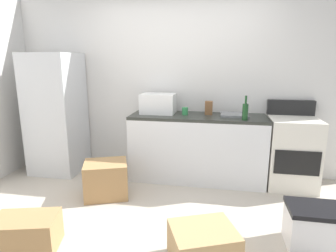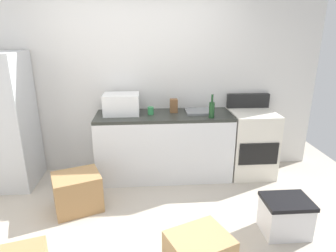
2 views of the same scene
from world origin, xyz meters
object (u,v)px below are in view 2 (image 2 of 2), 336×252
(refrigerator, at_px, (2,122))
(knife_block, at_px, (174,106))
(microwave, at_px, (122,104))
(wine_bottle, at_px, (212,109))
(cardboard_box_large, at_px, (199,251))
(storage_bin, at_px, (285,216))
(stove_oven, at_px, (251,142))
(cardboard_box_small, at_px, (78,192))
(coffee_mug, at_px, (151,111))

(refrigerator, distance_m, knife_block, 2.20)
(microwave, height_order, wine_bottle, wine_bottle)
(refrigerator, distance_m, cardboard_box_large, 2.87)
(refrigerator, height_order, knife_block, refrigerator)
(refrigerator, relative_size, storage_bin, 3.73)
(microwave, relative_size, wine_bottle, 1.53)
(storage_bin, bearing_deg, cardboard_box_large, -158.44)
(stove_oven, xyz_separation_m, cardboard_box_small, (-2.25, -0.73, -0.25))
(stove_oven, height_order, microwave, microwave)
(stove_oven, relative_size, microwave, 2.39)
(refrigerator, bearing_deg, knife_block, 3.63)
(cardboard_box_small, xyz_separation_m, storage_bin, (2.17, -0.58, -0.02))
(cardboard_box_small, bearing_deg, storage_bin, -15.09)
(cardboard_box_small, relative_size, storage_bin, 1.09)
(refrigerator, bearing_deg, microwave, 4.05)
(coffee_mug, bearing_deg, cardboard_box_small, -139.50)
(wine_bottle, height_order, storage_bin, wine_bottle)
(coffee_mug, height_order, cardboard_box_large, coffee_mug)
(cardboard_box_large, relative_size, storage_bin, 1.11)
(stove_oven, bearing_deg, coffee_mug, -179.94)
(refrigerator, relative_size, cardboard_box_small, 3.42)
(stove_oven, bearing_deg, cardboard_box_large, -121.22)
(microwave, height_order, storage_bin, microwave)
(microwave, relative_size, cardboard_box_large, 0.90)
(refrigerator, relative_size, knife_block, 9.54)
(cardboard_box_large, distance_m, storage_bin, 1.01)
(stove_oven, xyz_separation_m, storage_bin, (-0.09, -1.32, -0.27))
(coffee_mug, distance_m, knife_block, 0.33)
(refrigerator, relative_size, wine_bottle, 5.73)
(microwave, distance_m, coffee_mug, 0.39)
(refrigerator, relative_size, microwave, 3.73)
(knife_block, bearing_deg, coffee_mug, -164.78)
(microwave, relative_size, coffee_mug, 4.60)
(coffee_mug, relative_size, cardboard_box_large, 0.20)
(wine_bottle, xyz_separation_m, cardboard_box_small, (-1.62, -0.52, -0.80))
(coffee_mug, height_order, storage_bin, coffee_mug)
(refrigerator, xyz_separation_m, storage_bin, (3.18, -1.26, -0.67))
(coffee_mug, xyz_separation_m, cardboard_box_large, (0.37, -1.69, -0.80))
(coffee_mug, height_order, cardboard_box_small, coffee_mug)
(microwave, distance_m, wine_bottle, 1.18)
(refrigerator, height_order, microwave, refrigerator)
(microwave, distance_m, cardboard_box_large, 2.09)
(cardboard_box_small, height_order, storage_bin, cardboard_box_small)
(stove_oven, xyz_separation_m, knife_block, (-1.08, 0.08, 0.52))
(wine_bottle, xyz_separation_m, coffee_mug, (-0.77, 0.21, -0.06))
(microwave, bearing_deg, refrigerator, -175.95)
(stove_oven, distance_m, storage_bin, 1.35)
(microwave, bearing_deg, coffee_mug, -7.81)
(refrigerator, xyz_separation_m, cardboard_box_large, (2.25, -1.63, -0.71))
(knife_block, bearing_deg, storage_bin, -54.65)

